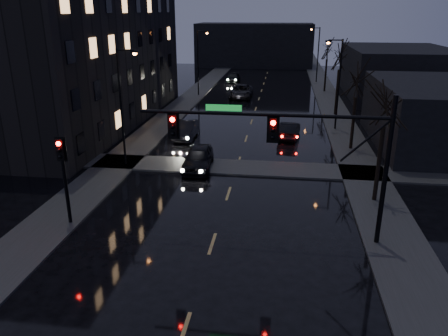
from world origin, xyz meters
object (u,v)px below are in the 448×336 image
(oncoming_car_a, at_px, (198,158))
(oncoming_car_d, at_px, (233,78))
(oncoming_car_b, at_px, (186,130))
(lead_car, at_px, (289,130))
(oncoming_car_c, at_px, (241,91))

(oncoming_car_a, bearing_deg, oncoming_car_d, 89.32)
(oncoming_car_a, distance_m, oncoming_car_b, 7.83)
(oncoming_car_a, bearing_deg, lead_car, 50.76)
(oncoming_car_b, height_order, oncoming_car_d, oncoming_car_b)
(oncoming_car_a, relative_size, oncoming_car_d, 1.07)
(oncoming_car_b, bearing_deg, oncoming_car_a, -71.88)
(lead_car, bearing_deg, oncoming_car_b, 15.95)
(oncoming_car_d, relative_size, lead_car, 1.04)
(oncoming_car_b, height_order, oncoming_car_c, oncoming_car_c)
(oncoming_car_a, height_order, oncoming_car_b, oncoming_car_a)
(oncoming_car_a, height_order, lead_car, oncoming_car_a)
(oncoming_car_a, distance_m, oncoming_car_c, 26.38)
(oncoming_car_b, distance_m, oncoming_car_c, 19.17)
(oncoming_car_c, relative_size, lead_car, 1.39)
(oncoming_car_a, height_order, oncoming_car_d, oncoming_car_a)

